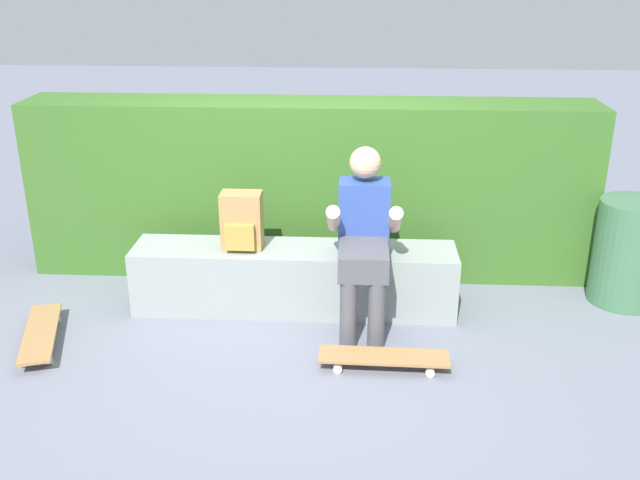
{
  "coord_description": "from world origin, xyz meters",
  "views": [
    {
      "loc": [
        0.44,
        -4.24,
        2.39
      ],
      "look_at": [
        0.19,
        0.32,
        0.57
      ],
      "focal_mm": 40.58,
      "sensor_mm": 36.0,
      "label": 1
    }
  ],
  "objects_px": {
    "skateboard_near_person": "(384,357)",
    "trash_bin": "(629,252)",
    "skateboard_beside_bench": "(41,333)",
    "backpack_on_bench": "(242,222)",
    "bench_main": "(294,278)",
    "person_skater": "(364,235)"
  },
  "relations": [
    {
      "from": "bench_main",
      "to": "skateboard_near_person",
      "type": "distance_m",
      "value": 1.01
    },
    {
      "from": "bench_main",
      "to": "trash_bin",
      "type": "relative_size",
      "value": 2.96
    },
    {
      "from": "person_skater",
      "to": "skateboard_beside_bench",
      "type": "relative_size",
      "value": 1.47
    },
    {
      "from": "skateboard_near_person",
      "to": "skateboard_beside_bench",
      "type": "bearing_deg",
      "value": 175.48
    },
    {
      "from": "backpack_on_bench",
      "to": "trash_bin",
      "type": "xyz_separation_m",
      "value": [
        2.75,
        0.26,
        -0.27
      ]
    },
    {
      "from": "person_skater",
      "to": "trash_bin",
      "type": "distance_m",
      "value": 1.99
    },
    {
      "from": "bench_main",
      "to": "skateboard_near_person",
      "type": "relative_size",
      "value": 2.82
    },
    {
      "from": "person_skater",
      "to": "skateboard_near_person",
      "type": "bearing_deg",
      "value": -76.56
    },
    {
      "from": "person_skater",
      "to": "backpack_on_bench",
      "type": "distance_m",
      "value": 0.87
    },
    {
      "from": "bench_main",
      "to": "person_skater",
      "type": "distance_m",
      "value": 0.68
    },
    {
      "from": "person_skater",
      "to": "skateboard_near_person",
      "type": "relative_size",
      "value": 1.51
    },
    {
      "from": "bench_main",
      "to": "person_skater",
      "type": "height_order",
      "value": "person_skater"
    },
    {
      "from": "bench_main",
      "to": "skateboard_beside_bench",
      "type": "relative_size",
      "value": 2.76
    },
    {
      "from": "bench_main",
      "to": "backpack_on_bench",
      "type": "distance_m",
      "value": 0.56
    },
    {
      "from": "bench_main",
      "to": "backpack_on_bench",
      "type": "xyz_separation_m",
      "value": [
        -0.36,
        -0.01,
        0.43
      ]
    },
    {
      "from": "skateboard_beside_bench",
      "to": "trash_bin",
      "type": "height_order",
      "value": "trash_bin"
    },
    {
      "from": "skateboard_near_person",
      "to": "trash_bin",
      "type": "xyz_separation_m",
      "value": [
        1.78,
        1.03,
        0.31
      ]
    },
    {
      "from": "skateboard_near_person",
      "to": "trash_bin",
      "type": "height_order",
      "value": "trash_bin"
    },
    {
      "from": "skateboard_beside_bench",
      "to": "trash_bin",
      "type": "bearing_deg",
      "value": 12.05
    },
    {
      "from": "skateboard_near_person",
      "to": "backpack_on_bench",
      "type": "distance_m",
      "value": 1.38
    },
    {
      "from": "person_skater",
      "to": "skateboard_near_person",
      "type": "xyz_separation_m",
      "value": [
        0.14,
        -0.57,
        -0.59
      ]
    },
    {
      "from": "backpack_on_bench",
      "to": "trash_bin",
      "type": "distance_m",
      "value": 2.78
    }
  ]
}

